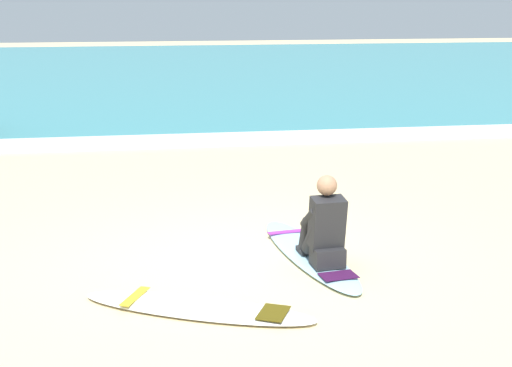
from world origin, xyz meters
TOP-DOWN VIEW (x-y plane):
  - ground_plane at (0.00, 0.00)m, footprint 80.00×80.00m
  - sea at (0.00, 20.45)m, footprint 80.00×28.00m
  - breaking_foam at (0.00, 6.75)m, footprint 80.00×0.90m
  - surfboard_main at (0.79, -0.03)m, footprint 0.87×2.57m
  - surfer_seated at (0.85, -0.43)m, footprint 0.40×0.73m
  - surfboard_spare_near at (-0.55, -1.31)m, footprint 2.23×1.43m

SIDE VIEW (x-z plane):
  - ground_plane at x=0.00m, z-range 0.00..0.00m
  - surfboard_main at x=0.79m, z-range 0.00..0.07m
  - surfboard_spare_near at x=-0.55m, z-range 0.00..0.07m
  - sea at x=0.00m, z-range 0.00..0.10m
  - breaking_foam at x=0.00m, z-range 0.00..0.11m
  - surfer_seated at x=0.85m, z-range -0.04..0.91m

